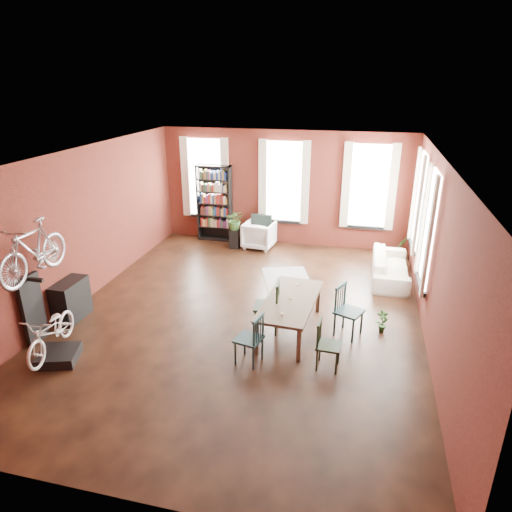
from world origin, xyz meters
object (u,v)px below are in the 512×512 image
(cream_sofa, at_px, (391,263))
(dining_table, at_px, (290,315))
(console_table, at_px, (71,300))
(bicycle_floor, at_px, (48,313))
(dining_chair_b, at_px, (267,306))
(dining_chair_d, at_px, (349,311))
(bike_trainer, at_px, (59,356))
(dining_chair_c, at_px, (329,345))
(bookshelf, at_px, (215,203))
(white_armchair, at_px, (259,234))
(dining_chair_a, at_px, (249,339))
(plant_stand, at_px, (235,239))

(cream_sofa, bearing_deg, dining_table, 147.05)
(console_table, height_order, bicycle_floor, bicycle_floor)
(dining_chair_b, height_order, dining_chair_d, dining_chair_b)
(dining_chair_d, xyz_separation_m, bike_trainer, (-4.74, -2.00, -0.40))
(dining_chair_b, bearing_deg, cream_sofa, 136.16)
(dining_chair_c, xyz_separation_m, console_table, (-5.12, 0.47, -0.02))
(dining_table, height_order, bookshelf, bookshelf)
(dining_chair_d, bearing_deg, dining_chair_b, 119.38)
(dining_chair_d, relative_size, white_armchair, 1.20)
(dining_chair_b, distance_m, bookshelf, 5.42)
(dining_chair_a, height_order, dining_chair_d, dining_chair_d)
(dining_chair_b, height_order, plant_stand, dining_chair_b)
(dining_chair_a, bearing_deg, dining_chair_b, -170.70)
(bookshelf, distance_m, bicycle_floor, 6.61)
(cream_sofa, bearing_deg, dining_chair_d, 163.52)
(bookshelf, bearing_deg, plant_stand, -36.33)
(dining_chair_c, xyz_separation_m, bookshelf, (-3.84, 5.67, 0.68))
(plant_stand, bearing_deg, dining_chair_c, -58.93)
(dining_chair_c, bearing_deg, cream_sofa, -12.92)
(white_armchair, bearing_deg, dining_table, 117.07)
(dining_chair_c, xyz_separation_m, dining_chair_d, (0.27, 1.12, 0.07))
(dining_chair_b, bearing_deg, dining_chair_c, 46.85)
(dining_chair_a, xyz_separation_m, console_table, (-3.81, 0.63, -0.05))
(dining_table, distance_m, console_table, 4.34)
(dining_chair_b, height_order, dining_chair_c, dining_chair_b)
(dining_chair_c, relative_size, white_armchair, 1.03)
(white_armchair, distance_m, cream_sofa, 3.78)
(dining_chair_d, bearing_deg, console_table, 119.79)
(dining_chair_c, relative_size, bike_trainer, 1.36)
(dining_table, relative_size, dining_chair_c, 2.32)
(dining_chair_d, bearing_deg, cream_sofa, 6.47)
(bike_trainer, bearing_deg, cream_sofa, 41.00)
(dining_table, height_order, plant_stand, dining_table)
(white_armchair, bearing_deg, dining_chair_d, 129.27)
(dining_table, relative_size, cream_sofa, 0.95)
(white_armchair, relative_size, plant_stand, 1.54)
(plant_stand, bearing_deg, dining_chair_d, -50.03)
(console_table, height_order, plant_stand, console_table)
(console_table, bearing_deg, dining_chair_d, 6.83)
(bicycle_floor, bearing_deg, bookshelf, 75.80)
(white_armchair, height_order, bicycle_floor, bicycle_floor)
(bike_trainer, bearing_deg, dining_table, 27.29)
(dining_table, height_order, dining_chair_d, dining_chair_d)
(dining_chair_b, relative_size, dining_chair_d, 1.02)
(dining_chair_d, xyz_separation_m, bookshelf, (-4.11, 4.55, 0.61))
(white_armchair, xyz_separation_m, plant_stand, (-0.66, -0.18, -0.14))
(white_armchair, xyz_separation_m, cream_sofa, (3.53, -1.33, -0.00))
(dining_chair_a, distance_m, plant_stand, 5.57)
(bicycle_floor, bearing_deg, dining_chair_d, 14.58)
(bookshelf, bearing_deg, white_armchair, -14.74)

